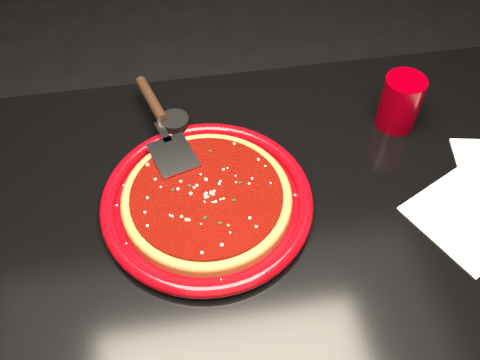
# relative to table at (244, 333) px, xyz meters

# --- Properties ---
(table) EXTENTS (1.20, 0.80, 0.75)m
(table) POSITION_rel_table_xyz_m (0.00, 0.00, 0.00)
(table) COLOR black
(table) RESTS_ON floor
(plate) EXTENTS (0.35, 0.35, 0.03)m
(plate) POSITION_rel_table_xyz_m (-0.05, 0.07, 0.39)
(plate) COLOR #790308
(plate) RESTS_ON table
(pizza_crust) EXTENTS (0.28, 0.28, 0.01)m
(pizza_crust) POSITION_rel_table_xyz_m (-0.05, 0.07, 0.39)
(pizza_crust) COLOR brown
(pizza_crust) RESTS_ON plate
(pizza_crust_rim) EXTENTS (0.28, 0.28, 0.02)m
(pizza_crust_rim) POSITION_rel_table_xyz_m (-0.05, 0.07, 0.40)
(pizza_crust_rim) COLOR brown
(pizza_crust_rim) RESTS_ON plate
(pizza_sauce) EXTENTS (0.25, 0.25, 0.01)m
(pizza_sauce) POSITION_rel_table_xyz_m (-0.05, 0.07, 0.40)
(pizza_sauce) COLOR #650A05
(pizza_sauce) RESTS_ON plate
(parmesan_dusting) EXTENTS (0.24, 0.24, 0.01)m
(parmesan_dusting) POSITION_rel_table_xyz_m (-0.05, 0.07, 0.41)
(parmesan_dusting) COLOR #F2E5BB
(parmesan_dusting) RESTS_ON plate
(basil_flecks) EXTENTS (0.22, 0.22, 0.00)m
(basil_flecks) POSITION_rel_table_xyz_m (-0.05, 0.07, 0.41)
(basil_flecks) COLOR black
(basil_flecks) RESTS_ON plate
(pizza_server) EXTENTS (0.16, 0.30, 0.02)m
(pizza_server) POSITION_rel_table_xyz_m (-0.11, 0.23, 0.42)
(pizza_server) COLOR silver
(pizza_server) RESTS_ON plate
(cup) EXTENTS (0.09, 0.09, 0.10)m
(cup) POSITION_rel_table_xyz_m (0.32, 0.21, 0.43)
(cup) COLOR #7C0009
(cup) RESTS_ON table
(napkin_a) EXTENTS (0.22, 0.22, 0.00)m
(napkin_a) POSITION_rel_table_xyz_m (0.37, -0.02, 0.38)
(napkin_a) COLOR white
(napkin_a) RESTS_ON table
(ramekin) EXTENTS (0.07, 0.07, 0.04)m
(ramekin) POSITION_rel_table_xyz_m (-0.09, 0.25, 0.39)
(ramekin) COLOR black
(ramekin) RESTS_ON table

